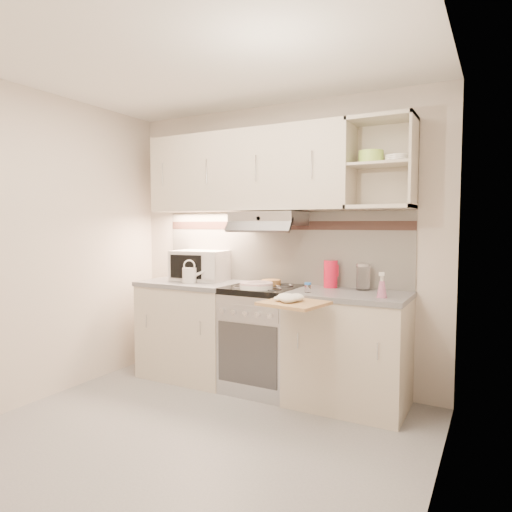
{
  "coord_description": "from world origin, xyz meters",
  "views": [
    {
      "loc": [
        1.78,
        -2.35,
        1.43
      ],
      "look_at": [
        0.01,
        0.95,
        1.17
      ],
      "focal_mm": 32.0,
      "sensor_mm": 36.0,
      "label": 1
    }
  ],
  "objects_px": {
    "microwave": "(201,265)",
    "glass_jar": "(363,277)",
    "pink_pitcher": "(331,274)",
    "cutting_board": "(294,303)",
    "spray_bottle": "(382,287)",
    "plate_stack": "(256,285)",
    "watering_can": "(190,274)",
    "electric_range": "(264,338)"
  },
  "relations": [
    {
      "from": "electric_range",
      "to": "pink_pitcher",
      "type": "bearing_deg",
      "value": 20.69
    },
    {
      "from": "pink_pitcher",
      "to": "microwave",
      "type": "bearing_deg",
      "value": 159.99
    },
    {
      "from": "watering_can",
      "to": "plate_stack",
      "type": "relative_size",
      "value": 0.87
    },
    {
      "from": "microwave",
      "to": "glass_jar",
      "type": "distance_m",
      "value": 1.55
    },
    {
      "from": "electric_range",
      "to": "plate_stack",
      "type": "distance_m",
      "value": 0.5
    },
    {
      "from": "microwave",
      "to": "watering_can",
      "type": "distance_m",
      "value": 0.23
    },
    {
      "from": "pink_pitcher",
      "to": "glass_jar",
      "type": "distance_m",
      "value": 0.28
    },
    {
      "from": "plate_stack",
      "to": "spray_bottle",
      "type": "distance_m",
      "value": 1.02
    },
    {
      "from": "electric_range",
      "to": "glass_jar",
      "type": "bearing_deg",
      "value": 12.99
    },
    {
      "from": "glass_jar",
      "to": "microwave",
      "type": "bearing_deg",
      "value": -177.38
    },
    {
      "from": "plate_stack",
      "to": "spray_bottle",
      "type": "relative_size",
      "value": 1.4
    },
    {
      "from": "pink_pitcher",
      "to": "watering_can",
      "type": "bearing_deg",
      "value": 170.0
    },
    {
      "from": "plate_stack",
      "to": "pink_pitcher",
      "type": "xyz_separation_m",
      "value": [
        0.52,
        0.35,
        0.09
      ]
    },
    {
      "from": "electric_range",
      "to": "plate_stack",
      "type": "relative_size",
      "value": 3.28
    },
    {
      "from": "electric_range",
      "to": "glass_jar",
      "type": "xyz_separation_m",
      "value": [
        0.81,
        0.19,
        0.56
      ]
    },
    {
      "from": "watering_can",
      "to": "plate_stack",
      "type": "distance_m",
      "value": 0.71
    },
    {
      "from": "glass_jar",
      "to": "spray_bottle",
      "type": "height_order",
      "value": "glass_jar"
    },
    {
      "from": "watering_can",
      "to": "spray_bottle",
      "type": "xyz_separation_m",
      "value": [
        1.73,
        -0.03,
        0.0
      ]
    },
    {
      "from": "watering_can",
      "to": "plate_stack",
      "type": "height_order",
      "value": "watering_can"
    },
    {
      "from": "watering_can",
      "to": "pink_pitcher",
      "type": "distance_m",
      "value": 1.27
    },
    {
      "from": "watering_can",
      "to": "spray_bottle",
      "type": "height_order",
      "value": "watering_can"
    },
    {
      "from": "watering_can",
      "to": "pink_pitcher",
      "type": "xyz_separation_m",
      "value": [
        1.23,
        0.3,
        0.04
      ]
    },
    {
      "from": "glass_jar",
      "to": "cutting_board",
      "type": "bearing_deg",
      "value": -114.04
    },
    {
      "from": "electric_range",
      "to": "watering_can",
      "type": "distance_m",
      "value": 0.88
    },
    {
      "from": "watering_can",
      "to": "cutting_board",
      "type": "xyz_separation_m",
      "value": [
        1.2,
        -0.4,
        -0.1
      ]
    },
    {
      "from": "plate_stack",
      "to": "spray_bottle",
      "type": "height_order",
      "value": "spray_bottle"
    },
    {
      "from": "electric_range",
      "to": "cutting_board",
      "type": "bearing_deg",
      "value": -45.05
    },
    {
      "from": "spray_bottle",
      "to": "cutting_board",
      "type": "xyz_separation_m",
      "value": [
        -0.53,
        -0.37,
        -0.11
      ]
    },
    {
      "from": "electric_range",
      "to": "watering_can",
      "type": "bearing_deg",
      "value": -171.66
    },
    {
      "from": "spray_bottle",
      "to": "cutting_board",
      "type": "bearing_deg",
      "value": -161.16
    },
    {
      "from": "electric_range",
      "to": "cutting_board",
      "type": "xyz_separation_m",
      "value": [
        0.5,
        -0.5,
        0.42
      ]
    },
    {
      "from": "pink_pitcher",
      "to": "cutting_board",
      "type": "relative_size",
      "value": 0.55
    },
    {
      "from": "watering_can",
      "to": "glass_jar",
      "type": "xyz_separation_m",
      "value": [
        1.51,
        0.29,
        0.03
      ]
    },
    {
      "from": "glass_jar",
      "to": "watering_can",
      "type": "bearing_deg",
      "value": -169.15
    },
    {
      "from": "microwave",
      "to": "plate_stack",
      "type": "relative_size",
      "value": 1.94
    },
    {
      "from": "microwave",
      "to": "glass_jar",
      "type": "height_order",
      "value": "microwave"
    },
    {
      "from": "electric_range",
      "to": "plate_stack",
      "type": "height_order",
      "value": "plate_stack"
    },
    {
      "from": "microwave",
      "to": "watering_can",
      "type": "xyz_separation_m",
      "value": [
        0.04,
        -0.22,
        -0.07
      ]
    },
    {
      "from": "cutting_board",
      "to": "microwave",
      "type": "bearing_deg",
      "value": 163.28
    },
    {
      "from": "microwave",
      "to": "spray_bottle",
      "type": "bearing_deg",
      "value": -13.71
    },
    {
      "from": "watering_can",
      "to": "spray_bottle",
      "type": "bearing_deg",
      "value": -23.9
    },
    {
      "from": "spray_bottle",
      "to": "plate_stack",
      "type": "bearing_deg",
      "value": 165.11
    }
  ]
}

